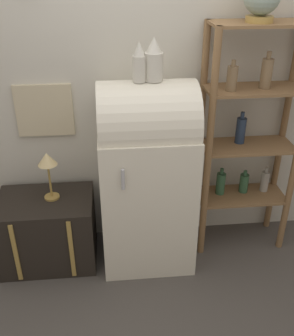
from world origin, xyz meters
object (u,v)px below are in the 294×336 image
suitcase_trunk (48,230)px  vase_left (139,63)px  vase_center (154,61)px  desk_lamp (48,164)px  refrigerator (147,173)px

suitcase_trunk → vase_left: (0.71, -0.03, 1.26)m
vase_center → desk_lamp: vase_center is taller
refrigerator → vase_left: vase_left is taller
vase_center → desk_lamp: bearing=177.2°
desk_lamp → vase_left: bearing=-4.5°
suitcase_trunk → vase_center: size_ratio=2.60×
vase_center → desk_lamp: size_ratio=0.74×
suitcase_trunk → vase_left: size_ratio=2.82×
refrigerator → vase_left: (-0.05, -0.01, 0.80)m
desk_lamp → refrigerator: bearing=-3.1°
refrigerator → vase_center: vase_center is taller
refrigerator → suitcase_trunk: bearing=179.1°
vase_left → suitcase_trunk: bearing=177.9°
vase_center → desk_lamp: 1.03m
vase_left → desk_lamp: size_ratio=0.68×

